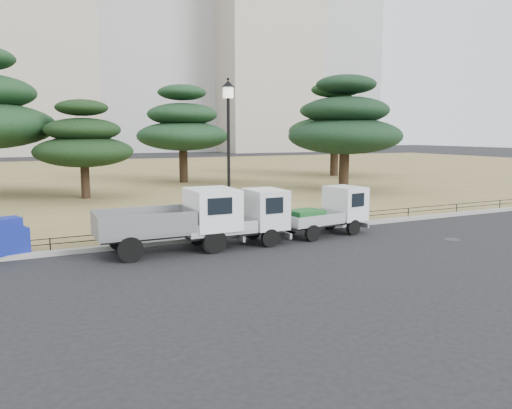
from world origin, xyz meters
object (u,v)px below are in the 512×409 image
truck_kei_rear (329,211)px  street_lamp (228,131)px  truck_large (177,218)px  truck_kei_front (243,218)px

truck_kei_rear → street_lamp: bearing=153.1°
truck_large → truck_kei_rear: (6.08, 0.13, -0.22)m
truck_large → truck_kei_front: bearing=-2.6°
truck_kei_front → street_lamp: bearing=85.2°
truck_large → street_lamp: bearing=30.3°
truck_kei_front → truck_kei_rear: truck_kei_front is taller
truck_large → truck_kei_rear: bearing=1.7°
truck_kei_front → truck_kei_rear: size_ratio=1.00×
truck_kei_front → street_lamp: (0.12, 1.53, 3.00)m
truck_kei_rear → truck_kei_front: bearing=176.4°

